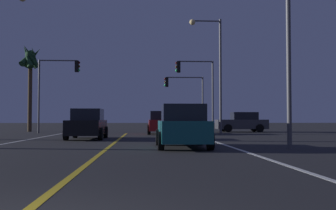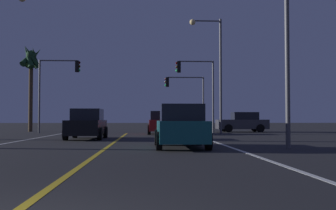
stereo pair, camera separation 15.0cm
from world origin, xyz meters
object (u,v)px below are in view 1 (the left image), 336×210
(car_crossing_side, at_px, (242,122))
(traffic_light_near_left, at_px, (58,79))
(traffic_light_near_right, at_px, (195,80))
(traffic_light_far_right, at_px, (184,90))
(car_ahead_far, at_px, (161,123))
(street_lamp_right_far, at_px, (213,61))
(street_lamp_left_mid, at_px, (0,47))
(car_oncoming, at_px, (87,124))
(palm_tree_left_far, at_px, (30,63))
(car_lead_same_lane, at_px, (182,127))
(street_lamp_right_near, at_px, (274,10))

(car_crossing_side, xyz_separation_m, traffic_light_near_left, (-15.17, -2.22, 3.45))
(traffic_light_near_right, relative_size, traffic_light_far_right, 1.14)
(car_ahead_far, height_order, street_lamp_right_far, street_lamp_right_far)
(street_lamp_left_mid, bearing_deg, traffic_light_far_right, 51.18)
(car_oncoming, xyz_separation_m, palm_tree_left_far, (-6.91, 12.73, 5.23))
(car_crossing_side, relative_size, car_lead_same_lane, 1.00)
(traffic_light_near_left, bearing_deg, street_lamp_right_near, -53.91)
(car_oncoming, height_order, traffic_light_near_left, traffic_light_near_left)
(car_lead_same_lane, height_order, street_lamp_right_far, street_lamp_right_far)
(street_lamp_left_mid, height_order, street_lamp_right_far, street_lamp_right_far)
(street_lamp_left_mid, bearing_deg, street_lamp_right_near, -29.06)
(traffic_light_near_right, height_order, traffic_light_far_right, traffic_light_near_right)
(car_crossing_side, bearing_deg, street_lamp_right_near, 79.78)
(car_lead_same_lane, relative_size, traffic_light_near_left, 0.74)
(car_oncoming, distance_m, palm_tree_left_far, 15.40)
(traffic_light_near_right, distance_m, palm_tree_left_far, 14.83)
(car_lead_same_lane, xyz_separation_m, street_lamp_left_mid, (-9.54, 6.57, 4.32))
(car_crossing_side, xyz_separation_m, car_oncoming, (-11.59, -10.99, 0.00))
(car_crossing_side, distance_m, street_lamp_right_near, 19.31)
(car_lead_same_lane, bearing_deg, car_ahead_far, 1.27)
(street_lamp_right_far, distance_m, palm_tree_left_far, 16.54)
(car_oncoming, bearing_deg, car_lead_same_lane, 34.92)
(car_crossing_side, bearing_deg, traffic_light_near_left, 8.33)
(street_lamp_right_near, relative_size, palm_tree_left_far, 1.10)
(street_lamp_right_near, distance_m, street_lamp_left_mid, 14.95)
(car_crossing_side, distance_m, car_lead_same_lane, 19.05)
(street_lamp_right_near, bearing_deg, car_lead_same_lane, -11.09)
(traffic_light_near_left, bearing_deg, street_lamp_left_mid, -97.73)
(car_oncoming, relative_size, traffic_light_far_right, 0.85)
(traffic_light_far_right, bearing_deg, street_lamp_right_near, 93.71)
(street_lamp_left_mid, relative_size, palm_tree_left_far, 1.06)
(car_crossing_side, height_order, street_lamp_right_far, street_lamp_right_far)
(traffic_light_near_right, relative_size, street_lamp_left_mid, 0.71)
(street_lamp_left_mid, relative_size, street_lamp_right_far, 0.96)
(car_ahead_far, distance_m, car_lead_same_lane, 13.74)
(traffic_light_near_left, bearing_deg, car_ahead_far, -12.78)
(car_lead_same_lane, distance_m, street_lamp_right_far, 14.26)
(car_lead_same_lane, relative_size, traffic_light_far_right, 0.85)
(street_lamp_left_mid, distance_m, street_lamp_right_far, 14.60)
(car_lead_same_lane, bearing_deg, palm_tree_left_far, 30.83)
(car_ahead_far, relative_size, traffic_light_near_left, 0.74)
(car_ahead_far, bearing_deg, car_lead_same_lane, -178.73)
(palm_tree_left_far, bearing_deg, car_oncoming, -61.50)
(street_lamp_right_near, height_order, street_lamp_right_far, street_lamp_right_far)
(car_lead_same_lane, relative_size, street_lamp_left_mid, 0.53)
(traffic_light_far_right, bearing_deg, car_ahead_far, 71.67)
(car_lead_same_lane, height_order, traffic_light_far_right, traffic_light_far_right)
(traffic_light_near_right, bearing_deg, car_ahead_far, 32.63)
(traffic_light_near_right, xyz_separation_m, street_lamp_right_near, (0.99, -16.25, 1.09))
(car_ahead_far, xyz_separation_m, street_lamp_right_far, (3.86, -0.70, 4.57))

